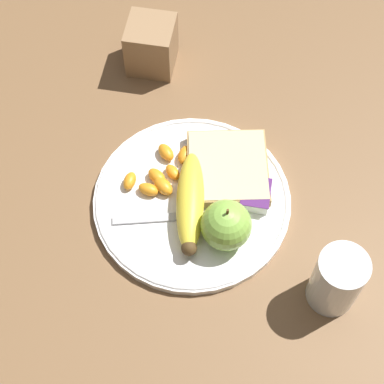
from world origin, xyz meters
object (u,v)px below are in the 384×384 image
Objects in this scene: bread_slice at (228,168)px; fork at (189,216)px; plate at (192,200)px; condiment_caddy at (151,45)px; banana at (191,203)px; apple at (226,225)px; jam_packet at (256,195)px; juice_glass at (336,281)px.

bread_slice is 0.79× the size of fork.
plate is 0.07m from bread_slice.
bread_slice is at bearing 37.95° from condiment_caddy.
fork is (0.01, -0.00, -0.02)m from banana.
apple is 0.49× the size of banana.
jam_packet is at bearing 99.88° from plate.
plate is 0.23m from juice_glass.
banana is at bearing -69.70° from jam_packet.
juice_glass is 0.17m from jam_packet.
fork is 2.16× the size of condiment_caddy.
banana is at bearing -31.12° from bread_slice.
juice_glass is 0.56× the size of fork.
apple is 0.94× the size of condiment_caddy.
bread_slice is at bearing 48.31° from fork.
condiment_caddy reaches higher than jam_packet.
jam_packet reaches higher than fork.
apple is 1.59× the size of jam_packet.
apple reaches higher than condiment_caddy.
juice_glass is 1.21× the size of condiment_caddy.
condiment_caddy is at bearing -151.19° from apple.
juice_glass reaches higher than fork.
bread_slice is at bearing 140.68° from plate.
condiment_caddy reaches higher than fork.
apple reaches higher than banana.
fork is 0.30m from condiment_caddy.
condiment_caddy is (-0.27, -0.11, 0.01)m from banana.
banana is 0.02m from fork.
plate is 0.27m from condiment_caddy.
juice_glass is 1.29× the size of apple.
condiment_caddy is (-0.35, -0.31, -0.01)m from juice_glass.
fork is at bearing -63.32° from jam_packet.
condiment_caddy is (-0.30, -0.16, -0.00)m from apple.
juice_glass reaches higher than bread_slice.
condiment_caddy is at bearing -156.29° from plate.
apple is (0.05, 0.06, 0.04)m from plate.
bread_slice is (-0.16, -0.16, -0.02)m from juice_glass.
jam_packet is at bearing 40.38° from condiment_caddy.
apple is (-0.05, -0.15, -0.00)m from juice_glass.
juice_glass is at bearing 69.92° from apple.
juice_glass is at bearing 43.94° from jam_packet.
bread_slice is at bearing -129.38° from jam_packet.
jam_packet is 0.31m from condiment_caddy.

